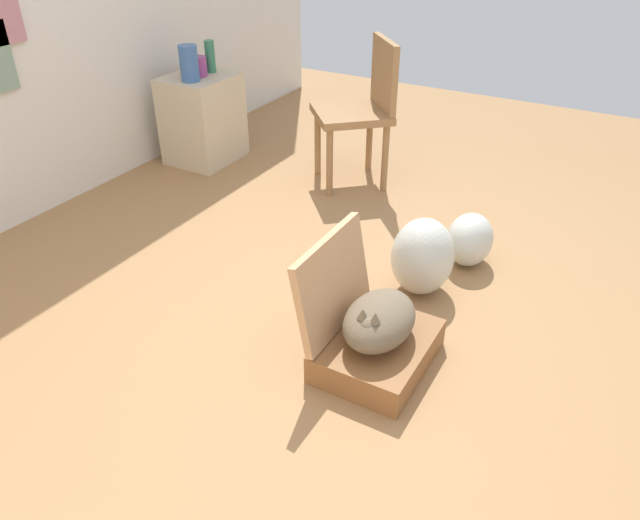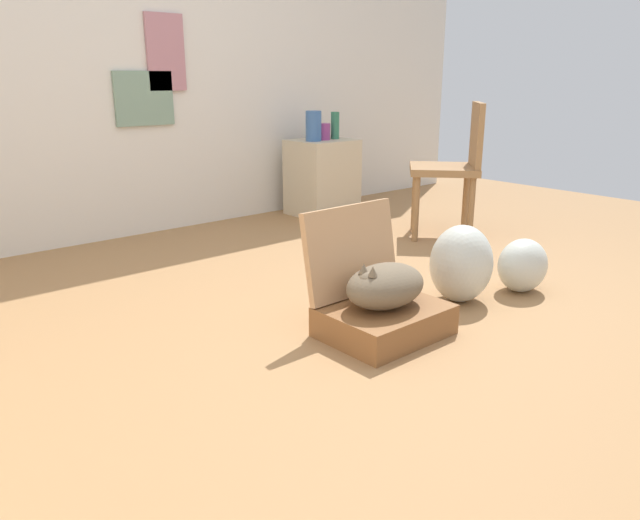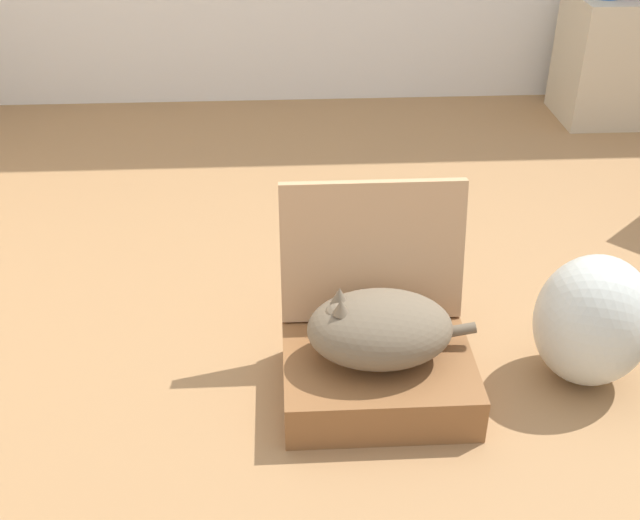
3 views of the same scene
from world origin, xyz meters
TOP-DOWN VIEW (x-y plane):
  - ground_plane at (0.00, 0.00)m, footprint 7.68×7.68m
  - suitcase_base at (-0.23, -0.25)m, footprint 0.53×0.42m
  - suitcase_lid at (-0.23, -0.03)m, footprint 0.53×0.11m
  - cat at (-0.23, -0.25)m, footprint 0.48×0.28m
  - plastic_bag_white at (0.39, -0.20)m, footprint 0.33×0.31m
  - side_table at (1.23, 1.85)m, footprint 0.50×0.44m

SIDE VIEW (x-z plane):
  - ground_plane at x=0.00m, z-range 0.00..0.00m
  - suitcase_base at x=-0.23m, z-range 0.00..0.14m
  - plastic_bag_white at x=0.39m, z-range 0.00..0.40m
  - cat at x=-0.23m, z-range 0.13..0.35m
  - side_table at x=1.23m, z-range 0.00..0.62m
  - suitcase_lid at x=-0.23m, z-range 0.14..0.56m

